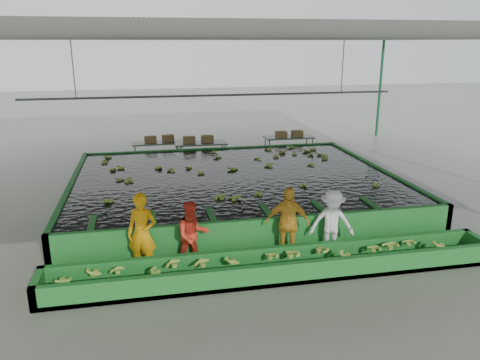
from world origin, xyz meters
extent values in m
plane|color=gray|center=(0.00, 0.00, 0.00)|extent=(80.00, 80.00, 0.00)
cube|color=#949494|center=(0.00, 0.00, 5.00)|extent=(20.00, 22.00, 0.04)
cube|color=black|center=(0.00, 1.50, 0.85)|extent=(9.70, 7.70, 0.00)
cylinder|color=#59605B|center=(0.00, 5.00, 3.00)|extent=(0.08, 0.08, 14.00)
cylinder|color=#59605B|center=(-5.00, 5.00, 4.00)|extent=(0.04, 0.04, 2.00)
cylinder|color=#59605B|center=(5.00, 5.00, 4.00)|extent=(0.04, 0.04, 2.00)
imported|color=orange|center=(-2.86, -2.80, 0.91)|extent=(0.78, 0.65, 1.82)
imported|color=red|center=(-1.76, -2.80, 0.78)|extent=(0.85, 0.71, 1.56)
imported|color=gold|center=(0.45, -2.80, 0.88)|extent=(1.10, 0.65, 1.76)
imported|color=white|center=(1.55, -2.80, 0.81)|extent=(1.16, 0.84, 1.62)
camera|label=1|loc=(-2.66, -12.48, 4.93)|focal=35.00mm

